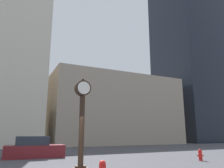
% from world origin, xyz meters
% --- Properties ---
extents(building_storefront_row, '(20.50, 12.00, 10.56)m').
position_xyz_m(building_storefront_row, '(13.54, 24.00, 5.28)').
color(building_storefront_row, gray).
rests_on(building_storefront_row, ground_plane).
extents(building_glass_modern, '(11.62, 12.00, 35.61)m').
position_xyz_m(building_glass_modern, '(31.98, 24.00, 17.81)').
color(building_glass_modern, black).
rests_on(building_glass_modern, ground_plane).
extents(street_clock, '(0.79, 0.79, 4.43)m').
position_xyz_m(street_clock, '(1.19, 1.34, 2.39)').
color(street_clock, black).
rests_on(street_clock, ground_plane).
extents(car_maroon, '(4.12, 1.98, 1.49)m').
position_xyz_m(car_maroon, '(-0.19, 8.02, 0.62)').
color(car_maroon, maroon).
rests_on(car_maroon, ground_plane).
extents(fire_hydrant_near, '(0.53, 0.23, 0.72)m').
position_xyz_m(fire_hydrant_near, '(9.22, 1.64, 0.36)').
color(fire_hydrant_near, red).
rests_on(fire_hydrant_near, ground_plane).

